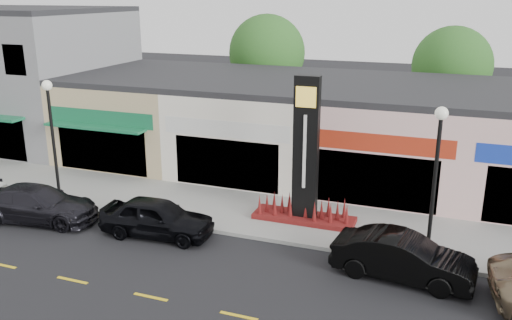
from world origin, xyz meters
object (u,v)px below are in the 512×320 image
(lamp_east_near, at_px, (436,169))
(car_dark_sedan, at_px, (38,204))
(pylon_sign, at_px, (305,171))
(car_black_sedan, at_px, (157,217))
(car_black_conv, at_px, (403,257))
(lamp_west_near, at_px, (52,129))

(lamp_east_near, relative_size, car_dark_sedan, 1.07)
(pylon_sign, bearing_deg, car_black_sedan, -148.49)
(car_dark_sedan, xyz_separation_m, car_black_sedan, (5.42, 0.45, 0.02))
(car_dark_sedan, relative_size, car_black_sedan, 1.14)
(lamp_east_near, xyz_separation_m, car_black_conv, (-0.72, -1.52, -2.71))
(lamp_east_near, bearing_deg, car_black_conv, -115.29)
(lamp_west_near, bearing_deg, car_dark_sedan, -75.70)
(pylon_sign, relative_size, car_dark_sedan, 1.17)
(lamp_west_near, relative_size, car_dark_sedan, 1.07)
(lamp_east_near, height_order, pylon_sign, pylon_sign)
(car_black_conv, bearing_deg, lamp_west_near, 90.41)
(lamp_east_near, bearing_deg, lamp_west_near, 180.00)
(lamp_west_near, relative_size, car_black_conv, 1.18)
(lamp_west_near, distance_m, pylon_sign, 11.19)
(car_black_sedan, bearing_deg, lamp_east_near, -85.85)
(car_dark_sedan, bearing_deg, car_black_conv, -96.86)
(pylon_sign, bearing_deg, lamp_east_near, -18.75)
(lamp_west_near, relative_size, car_black_sedan, 1.22)
(lamp_east_near, height_order, car_black_sedan, lamp_east_near)
(car_dark_sedan, height_order, car_black_conv, car_black_conv)
(lamp_west_near, distance_m, lamp_east_near, 16.00)
(lamp_east_near, relative_size, pylon_sign, 0.91)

